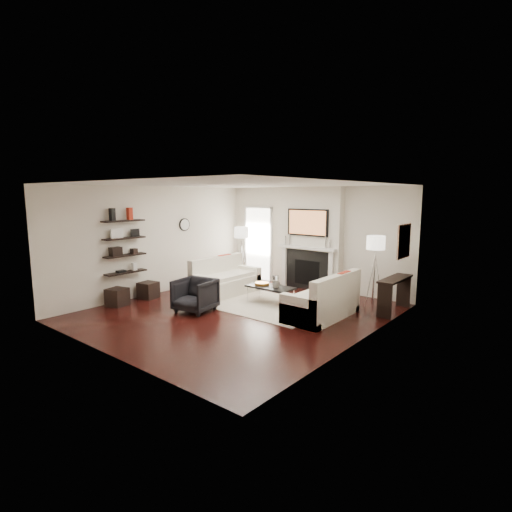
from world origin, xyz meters
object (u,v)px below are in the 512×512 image
Objects in this scene: loveseat_right_base at (321,307)px; armchair at (195,294)px; lamp_right_shade at (376,243)px; loveseat_left_base at (226,286)px; ottoman_near at (148,290)px; lamp_left_shade at (241,232)px; coffee_table at (270,287)px.

armchair is (-2.31, -1.37, 0.18)m from loveseat_right_base.
armchair is at bearing -135.28° from lamp_right_shade.
loveseat_left_base is 4.50× the size of lamp_right_shade.
lamp_right_shade reaches higher than ottoman_near.
lamp_left_shade is 1.00× the size of lamp_right_shade.
lamp_right_shade is at bearing 34.78° from armchair.
loveseat_right_base is 2.69m from armchair.
lamp_right_shade is at bearing 70.38° from loveseat_right_base.
lamp_left_shade is (-3.39, 1.37, 1.24)m from loveseat_right_base.
coffee_table is at bearing 175.21° from loveseat_right_base.
ottoman_near is (-2.60, -1.47, -0.20)m from coffee_table.
loveseat_right_base is 3.86m from lamp_left_shade.
armchair reaches higher than loveseat_right_base.
ottoman_near is (-4.01, -1.35, -0.01)m from loveseat_right_base.
lamp_right_shade reaches higher than coffee_table.
loveseat_left_base is 1.81m from lamp_left_shade.
coffee_table is at bearing -32.30° from lamp_left_shade.
armchair is at bearing -0.62° from ottoman_near.
armchair reaches higher than ottoman_near.
ottoman_near is (-1.16, -1.52, -0.01)m from loveseat_left_base.
coffee_table is (1.45, -0.05, 0.19)m from loveseat_left_base.
lamp_left_shade is at bearing 77.16° from ottoman_near.
armchair is (-0.90, -1.48, -0.01)m from coffee_table.
ottoman_near is at bearing -161.43° from loveseat_right_base.
armchair is at bearing -121.28° from coffee_table.
coffee_table is 1.40× the size of armchair.
lamp_left_shade is at bearing 157.98° from loveseat_right_base.
lamp_right_shade is (3.36, 1.26, 1.24)m from loveseat_left_base.
armchair is 3.13m from lamp_left_shade.
ottoman_near is at bearing -148.48° from lamp_right_shade.
lamp_left_shade is 1.00× the size of ottoman_near.
armchair is at bearing -68.44° from lamp_left_shade.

